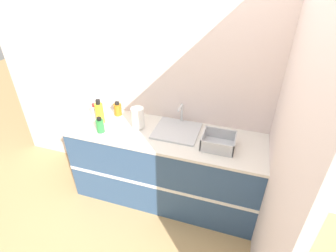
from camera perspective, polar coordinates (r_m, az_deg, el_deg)
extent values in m
plane|color=tan|center=(3.11, -2.48, -18.83)|extent=(12.00, 12.00, 0.00)
cube|color=silver|center=(2.81, 1.60, 8.86)|extent=(4.45, 0.06, 2.60)
cube|color=silver|center=(2.43, 23.72, 1.84)|extent=(0.06, 2.64, 2.60)
cube|color=#33517A|center=(3.00, -0.57, -9.05)|extent=(2.05, 0.64, 0.88)
cube|color=white|center=(2.78, -2.66, -13.15)|extent=(2.05, 0.01, 0.04)
cube|color=silver|center=(2.72, -0.62, -1.90)|extent=(2.08, 0.66, 0.03)
cube|color=silver|center=(2.73, 1.91, -1.02)|extent=(0.46, 0.42, 0.02)
cylinder|color=silver|center=(2.83, 3.04, 2.91)|extent=(0.02, 0.02, 0.20)
cylinder|color=silver|center=(2.72, 2.69, 4.03)|extent=(0.02, 0.15, 0.02)
cylinder|color=#4C4C51|center=(2.82, -6.46, -0.15)|extent=(0.10, 0.10, 0.01)
cylinder|color=white|center=(2.76, -6.60, 1.86)|extent=(0.13, 0.13, 0.22)
cube|color=#B7BABF|center=(2.57, 10.82, -4.26)|extent=(0.31, 0.27, 0.01)
cube|color=#B7BABF|center=(2.43, 10.50, -4.85)|extent=(0.31, 0.01, 0.11)
cube|color=#B7BABF|center=(2.64, 11.38, -1.55)|extent=(0.31, 0.01, 0.11)
cube|color=#B7BABF|center=(2.55, 7.64, -2.56)|extent=(0.01, 0.27, 0.11)
cube|color=#B7BABF|center=(2.53, 14.31, -3.71)|extent=(0.01, 0.27, 0.11)
cylinder|color=#B26B19|center=(3.06, -10.90, 3.54)|extent=(0.09, 0.09, 0.13)
cylinder|color=black|center=(3.02, -11.06, 4.90)|extent=(0.05, 0.05, 0.03)
cylinder|color=yellow|center=(2.93, -14.64, 2.68)|extent=(0.09, 0.09, 0.23)
cylinder|color=black|center=(2.86, -15.02, 5.08)|extent=(0.05, 0.05, 0.05)
cylinder|color=white|center=(3.04, -15.67, 2.87)|extent=(0.06, 0.06, 0.15)
cylinder|color=red|center=(3.00, -15.93, 4.41)|extent=(0.03, 0.03, 0.03)
cylinder|color=#2D8C3D|center=(2.79, -14.54, 0.01)|extent=(0.08, 0.08, 0.14)
cylinder|color=black|center=(2.74, -14.78, 1.53)|extent=(0.04, 0.04, 0.03)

